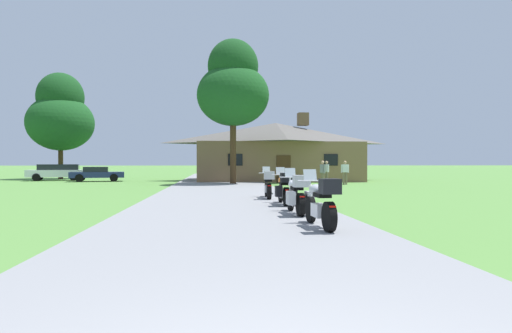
% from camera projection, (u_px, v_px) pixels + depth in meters
% --- Properties ---
extents(ground_plane, '(500.00, 500.00, 0.00)m').
position_uv_depth(ground_plane, '(223.00, 193.00, 22.16)').
color(ground_plane, '#56893D').
extents(asphalt_driveway, '(6.40, 80.00, 0.06)m').
position_uv_depth(asphalt_driveway, '(224.00, 195.00, 20.16)').
color(asphalt_driveway, gray).
rests_on(asphalt_driveway, ground).
extents(motorcycle_silver_nearest_to_camera, '(0.66, 2.08, 1.30)m').
position_uv_depth(motorcycle_silver_nearest_to_camera, '(321.00, 203.00, 9.68)').
color(motorcycle_silver_nearest_to_camera, black).
rests_on(motorcycle_silver_nearest_to_camera, asphalt_driveway).
extents(motorcycle_white_second_in_row, '(0.73, 2.08, 1.30)m').
position_uv_depth(motorcycle_white_second_in_row, '(297.00, 195.00, 12.23)').
color(motorcycle_white_second_in_row, black).
rests_on(motorcycle_white_second_in_row, asphalt_driveway).
extents(motorcycle_orange_third_in_row, '(0.73, 2.08, 1.30)m').
position_uv_depth(motorcycle_orange_third_in_row, '(284.00, 189.00, 15.04)').
color(motorcycle_orange_third_in_row, black).
rests_on(motorcycle_orange_third_in_row, asphalt_driveway).
extents(motorcycle_yellow_farthest_in_row, '(0.66, 2.08, 1.30)m').
position_uv_depth(motorcycle_yellow_farthest_in_row, '(268.00, 185.00, 17.89)').
color(motorcycle_yellow_farthest_in_row, black).
rests_on(motorcycle_yellow_farthest_in_row, asphalt_driveway).
extents(stone_lodge, '(14.09, 9.08, 5.89)m').
position_uv_depth(stone_lodge, '(276.00, 151.00, 37.70)').
color(stone_lodge, brown).
rests_on(stone_lodge, ground).
extents(bystander_white_shirt_near_lodge, '(0.29, 0.54, 1.67)m').
position_uv_depth(bystander_white_shirt_near_lodge, '(327.00, 171.00, 32.19)').
color(bystander_white_shirt_near_lodge, '#75664C').
rests_on(bystander_white_shirt_near_lodge, ground).
extents(bystander_gray_shirt_beside_signpost, '(0.31, 0.53, 1.67)m').
position_uv_depth(bystander_gray_shirt_beside_signpost, '(323.00, 172.00, 28.56)').
color(bystander_gray_shirt_beside_signpost, '#75664C').
rests_on(bystander_gray_shirt_beside_signpost, ground).
extents(bystander_white_shirt_by_tree, '(0.55, 0.26, 1.67)m').
position_uv_depth(bystander_white_shirt_by_tree, '(345.00, 171.00, 30.36)').
color(bystander_white_shirt_by_tree, '#75664C').
rests_on(bystander_white_shirt_by_tree, ground).
extents(tree_by_lodge_front, '(5.10, 5.10, 10.26)m').
position_uv_depth(tree_by_lodge_front, '(233.00, 87.00, 30.69)').
color(tree_by_lodge_front, '#422D19').
rests_on(tree_by_lodge_front, ground).
extents(tree_left_far, '(6.13, 6.13, 10.05)m').
position_uv_depth(tree_left_far, '(61.00, 115.00, 41.10)').
color(tree_left_far, '#422D19').
rests_on(tree_left_far, ground).
extents(parked_white_suv_far_left, '(4.90, 2.87, 1.40)m').
position_uv_depth(parked_white_suv_far_left, '(57.00, 172.00, 37.28)').
color(parked_white_suv_far_left, silver).
rests_on(parked_white_suv_far_left, ground).
extents(parked_navy_sedan_far_left, '(4.49, 2.66, 1.20)m').
position_uv_depth(parked_navy_sedan_far_left, '(97.00, 174.00, 35.53)').
color(parked_navy_sedan_far_left, navy).
rests_on(parked_navy_sedan_far_left, ground).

